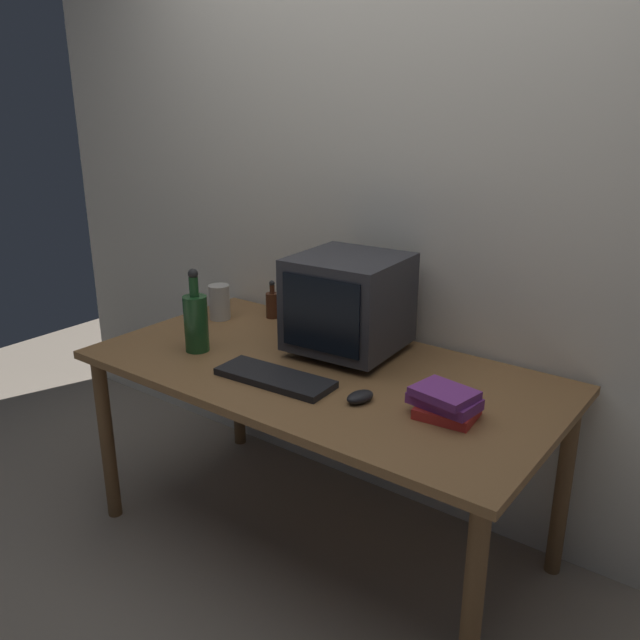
% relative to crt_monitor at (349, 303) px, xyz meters
% --- Properties ---
extents(ground_plane, '(6.00, 6.00, 0.00)m').
position_rel_crt_monitor_xyz_m(ground_plane, '(0.01, -0.18, -0.93)').
color(ground_plane, gray).
extents(back_wall, '(4.00, 0.08, 2.50)m').
position_rel_crt_monitor_xyz_m(back_wall, '(0.01, 0.31, 0.32)').
color(back_wall, silver).
rests_on(back_wall, ground).
extents(desk, '(1.69, 0.87, 0.73)m').
position_rel_crt_monitor_xyz_m(desk, '(0.01, -0.18, -0.27)').
color(desk, olive).
rests_on(desk, ground).
extents(crt_monitor, '(0.41, 0.41, 0.37)m').
position_rel_crt_monitor_xyz_m(crt_monitor, '(0.00, 0.00, 0.00)').
color(crt_monitor, '#333338').
rests_on(crt_monitor, desk).
extents(keyboard, '(0.43, 0.17, 0.02)m').
position_rel_crt_monitor_xyz_m(keyboard, '(-0.05, -0.37, -0.18)').
color(keyboard, black).
rests_on(keyboard, desk).
extents(computer_mouse, '(0.08, 0.11, 0.04)m').
position_rel_crt_monitor_xyz_m(computer_mouse, '(0.27, -0.33, -0.17)').
color(computer_mouse, black).
rests_on(computer_mouse, desk).
extents(bottle_tall, '(0.09, 0.09, 0.32)m').
position_rel_crt_monitor_xyz_m(bottle_tall, '(-0.47, -0.33, -0.07)').
color(bottle_tall, '#1E4C23').
rests_on(bottle_tall, desk).
extents(bottle_short, '(0.06, 0.06, 0.17)m').
position_rel_crt_monitor_xyz_m(bottle_short, '(-0.49, 0.14, -0.13)').
color(bottle_short, '#472314').
rests_on(bottle_short, desk).
extents(book_stack, '(0.21, 0.17, 0.09)m').
position_rel_crt_monitor_xyz_m(book_stack, '(0.53, -0.26, -0.15)').
color(book_stack, red).
rests_on(book_stack, desk).
extents(metal_canister, '(0.09, 0.09, 0.15)m').
position_rel_crt_monitor_xyz_m(metal_canister, '(-0.67, -0.01, -0.12)').
color(metal_canister, '#B7B2A8').
rests_on(metal_canister, desk).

